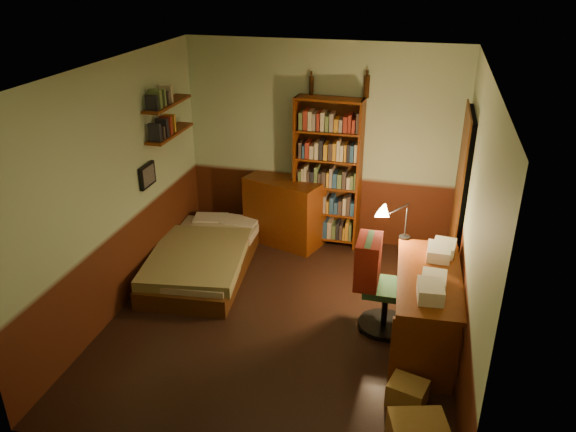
% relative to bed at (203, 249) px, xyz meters
% --- Properties ---
extents(floor, '(3.50, 4.00, 0.02)m').
position_rel_bed_xyz_m(floor, '(1.19, -0.78, -0.29)').
color(floor, black).
rests_on(floor, ground).
extents(ceiling, '(3.50, 4.00, 0.02)m').
position_rel_bed_xyz_m(ceiling, '(1.19, -0.78, 2.33)').
color(ceiling, silver).
rests_on(ceiling, wall_back).
extents(wall_back, '(3.50, 0.02, 2.60)m').
position_rel_bed_xyz_m(wall_back, '(1.19, 1.23, 1.02)').
color(wall_back, '#A0B98F').
rests_on(wall_back, ground).
extents(wall_left, '(0.02, 4.00, 2.60)m').
position_rel_bed_xyz_m(wall_left, '(-0.57, -0.78, 1.02)').
color(wall_left, '#A0B98F').
rests_on(wall_left, ground).
extents(wall_right, '(0.02, 4.00, 2.60)m').
position_rel_bed_xyz_m(wall_right, '(2.95, -0.78, 1.02)').
color(wall_right, '#A0B98F').
rests_on(wall_right, ground).
extents(wall_front, '(3.50, 0.02, 2.60)m').
position_rel_bed_xyz_m(wall_front, '(1.19, -2.79, 1.02)').
color(wall_front, '#A0B98F').
rests_on(wall_front, ground).
extents(doorway, '(0.06, 0.90, 2.00)m').
position_rel_bed_xyz_m(doorway, '(2.91, 0.52, 0.72)').
color(doorway, black).
rests_on(doorway, ground).
extents(door_trim, '(0.02, 0.98, 2.08)m').
position_rel_bed_xyz_m(door_trim, '(2.88, 0.52, 0.72)').
color(door_trim, '#45250D').
rests_on(door_trim, ground).
extents(bed, '(1.19, 1.99, 0.56)m').
position_rel_bed_xyz_m(bed, '(0.00, 0.00, 0.00)').
color(bed, olive).
rests_on(bed, ground).
extents(dresser, '(1.10, 0.79, 0.89)m').
position_rel_bed_xyz_m(dresser, '(0.76, 0.98, 0.16)').
color(dresser, '#5C270B').
rests_on(dresser, ground).
extents(mini_stereo, '(0.26, 0.21, 0.13)m').
position_rel_bed_xyz_m(mini_stereo, '(0.97, 1.11, 0.67)').
color(mini_stereo, '#B2B2B7').
rests_on(mini_stereo, dresser).
extents(bookshelf, '(0.85, 0.32, 1.95)m').
position_rel_bed_xyz_m(bookshelf, '(1.30, 1.07, 0.69)').
color(bookshelf, '#5C270B').
rests_on(bookshelf, ground).
extents(bottle_left, '(0.07, 0.07, 0.22)m').
position_rel_bed_xyz_m(bottle_left, '(1.05, 1.17, 1.78)').
color(bottle_left, black).
rests_on(bottle_left, bookshelf).
extents(bottle_right, '(0.08, 0.08, 0.27)m').
position_rel_bed_xyz_m(bottle_right, '(1.72, 1.17, 1.80)').
color(bottle_right, black).
rests_on(bottle_right, bookshelf).
extents(desk, '(0.67, 1.47, 0.77)m').
position_rel_bed_xyz_m(desk, '(2.63, -0.80, 0.10)').
color(desk, '#5C270B').
rests_on(desk, ground).
extents(paper_stack, '(0.25, 0.32, 0.12)m').
position_rel_bed_xyz_m(paper_stack, '(2.75, -0.32, 0.55)').
color(paper_stack, silver).
rests_on(paper_stack, desk).
extents(desk_lamp, '(0.23, 0.23, 0.58)m').
position_rel_bed_xyz_m(desk_lamp, '(2.35, -0.08, 0.78)').
color(desk_lamp, black).
rests_on(desk_lamp, desk).
extents(office_chair, '(0.57, 0.51, 1.15)m').
position_rel_bed_xyz_m(office_chair, '(2.23, -0.65, 0.29)').
color(office_chair, '#2C5632').
rests_on(office_chair, ground).
extents(red_jacket, '(0.35, 0.47, 0.50)m').
position_rel_bed_xyz_m(red_jacket, '(1.95, -0.64, 1.11)').
color(red_jacket, '#AA291C').
rests_on(red_jacket, office_chair).
extents(wall_shelf_lower, '(0.20, 0.90, 0.03)m').
position_rel_bed_xyz_m(wall_shelf_lower, '(-0.45, 0.32, 1.32)').
color(wall_shelf_lower, '#5C270B').
rests_on(wall_shelf_lower, wall_left).
extents(wall_shelf_upper, '(0.20, 0.90, 0.03)m').
position_rel_bed_xyz_m(wall_shelf_upper, '(-0.45, 0.32, 1.67)').
color(wall_shelf_upper, '#5C270B').
rests_on(wall_shelf_upper, wall_left).
extents(framed_picture, '(0.04, 0.32, 0.26)m').
position_rel_bed_xyz_m(framed_picture, '(-0.53, -0.18, 0.97)').
color(framed_picture, black).
rests_on(framed_picture, wall_left).
extents(cardboard_box_b, '(0.37, 0.33, 0.22)m').
position_rel_bed_xyz_m(cardboard_box_b, '(2.53, -1.69, -0.17)').
color(cardboard_box_b, '#A17D3F').
rests_on(cardboard_box_b, ground).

